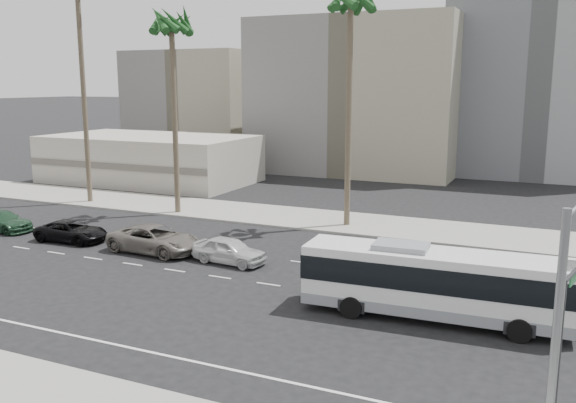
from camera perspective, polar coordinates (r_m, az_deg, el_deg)
The scene contains 15 objects.
ground at distance 31.93m, azimuth 3.07°, elevation -8.43°, with size 700.00×700.00×0.00m, color black.
sidewalk_north at distance 46.15m, azimuth 10.05°, elevation -2.37°, with size 120.00×7.00×0.15m, color gray.
commercial_low at distance 68.24m, azimuth -12.73°, elevation 3.91°, with size 22.00×12.16×5.00m.
midrise_beige_west at distance 76.60m, azimuth 7.00°, elevation 9.72°, with size 24.00×18.00×18.00m, color gray.
midrise_gray_center at distance 80.19m, azimuth 22.73°, elevation 11.88°, with size 20.00×20.00×26.00m, color slate.
midrise_beige_far at distance 92.15m, azimuth -7.86°, elevation 8.97°, with size 18.00×16.00×15.00m, color gray.
civic_tower at distance 279.83m, azimuth 22.38°, elevation 16.00°, with size 42.00×42.00×129.00m.
city_bus at distance 28.66m, azimuth 13.38°, elevation -7.24°, with size 11.97×3.19×3.41m.
car_a at distance 36.77m, azimuth -5.50°, elevation -4.55°, with size 4.63×1.86×1.58m, color silver.
car_b at distance 39.79m, azimuth -12.31°, elevation -3.44°, with size 6.19×2.86×1.72m, color slate.
car_c at distance 44.09m, azimuth -19.49°, elevation -2.63°, with size 5.04×2.32×1.40m, color black.
car_d at distance 49.16m, azimuth -25.11°, elevation -1.64°, with size 5.08×2.06×1.47m, color #21442B.
streetlight_corner at distance 17.13m, azimuth 24.21°, elevation -10.61°, with size 1.56×3.72×8.18m.
palm_near at distance 45.30m, azimuth 5.86°, elevation 17.62°, with size 5.21×5.21×17.52m.
palm_mid at distance 50.38m, azimuth -10.79°, elevation 15.44°, with size 5.28×5.28×16.31m.
Camera 1 is at (10.79, -28.11, 10.61)m, focal length 38.19 mm.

